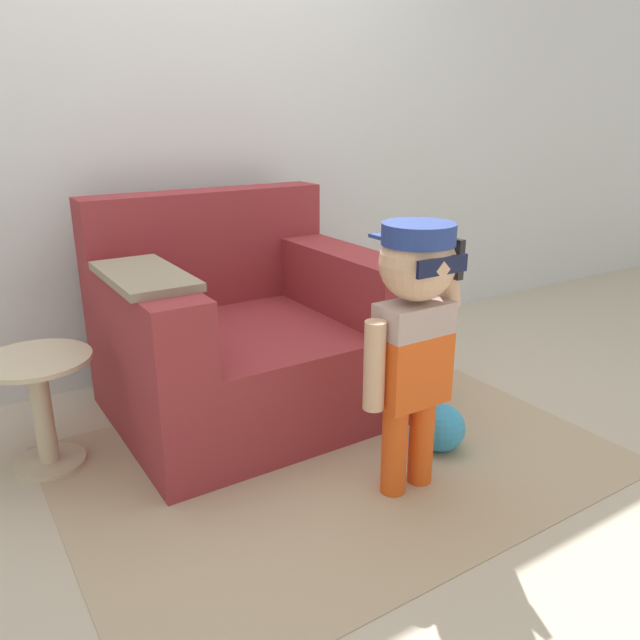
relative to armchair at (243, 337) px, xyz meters
The scene contains 7 objects.
ground_plane 0.38m from the armchair, 83.85° to the right, with size 10.00×10.00×0.00m, color #BCB29E.
wall_back 1.15m from the armchair, 88.22° to the left, with size 10.00×0.05×2.60m.
armchair is the anchor object (origin of this frame).
person_child 0.94m from the armchair, 77.34° to the right, with size 0.38×0.29×0.93m.
side_table 0.83m from the armchair, behind, with size 0.39×0.39×0.43m.
rug 0.67m from the armchair, 80.23° to the right, with size 1.98×1.43×0.01m.
toy_ball 0.91m from the armchair, 57.49° to the right, with size 0.19×0.19×0.19m.
Camera 1 is at (-1.10, -2.12, 1.26)m, focal length 35.00 mm.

